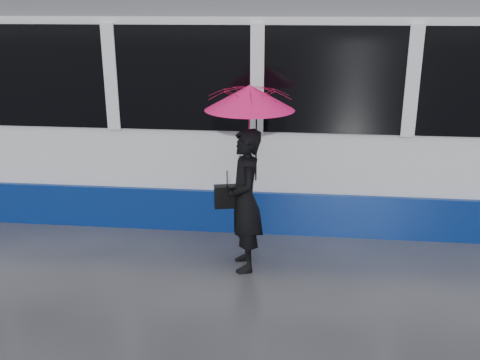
# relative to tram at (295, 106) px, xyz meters

# --- Properties ---
(ground) EXTENTS (90.00, 90.00, 0.00)m
(ground) POSITION_rel_tram_xyz_m (-0.69, -2.50, -1.64)
(ground) COLOR #2E2E33
(ground) RESTS_ON ground
(rails) EXTENTS (34.00, 1.51, 0.02)m
(rails) POSITION_rel_tram_xyz_m (-0.69, -0.00, -1.63)
(rails) COLOR #3F3D38
(rails) RESTS_ON ground
(tram) EXTENTS (26.00, 2.56, 3.35)m
(tram) POSITION_rel_tram_xyz_m (0.00, 0.00, 0.00)
(tram) COLOR white
(tram) RESTS_ON ground
(woman) EXTENTS (0.56, 0.73, 1.77)m
(woman) POSITION_rel_tram_xyz_m (-0.55, -2.31, -0.75)
(woman) COLOR black
(woman) RESTS_ON ground
(umbrella) EXTENTS (1.25, 1.25, 1.20)m
(umbrella) POSITION_rel_tram_xyz_m (-0.50, -2.31, 0.30)
(umbrella) COLOR #F51481
(umbrella) RESTS_ON ground
(handbag) EXTENTS (0.34, 0.21, 0.45)m
(handbag) POSITION_rel_tram_xyz_m (-0.77, -2.29, -0.71)
(handbag) COLOR black
(handbag) RESTS_ON ground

